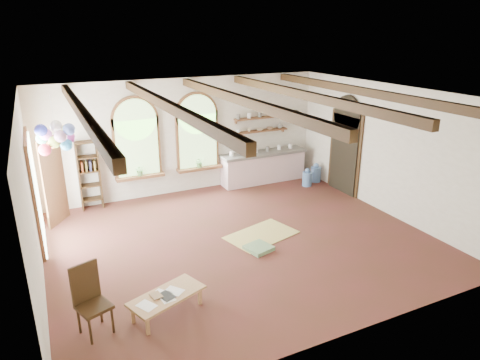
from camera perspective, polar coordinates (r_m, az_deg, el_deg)
floor at (r=9.57m, az=0.09°, el=-8.02°), size 8.00×8.00×0.00m
ceiling_beams at (r=8.59m, az=0.10°, el=10.64°), size 6.20×6.80×0.18m
window_left at (r=11.65m, az=-13.60°, el=5.08°), size 1.30×0.28×2.20m
window_right at (r=12.10m, az=-5.70°, el=6.06°), size 1.30×0.28×2.20m
left_doorway at (r=10.01m, az=-25.62°, el=-1.60°), size 0.10×1.90×2.50m
right_doorway at (r=12.37m, az=13.72°, el=3.34°), size 0.10×1.30×2.40m
kitchen_counter at (r=13.00m, az=3.12°, el=1.79°), size 2.68×0.62×0.94m
wall_shelf_lower at (r=12.87m, az=2.82°, el=6.57°), size 1.70×0.24×0.04m
wall_shelf_upper at (r=12.79m, az=2.85°, el=8.32°), size 1.70×0.24×0.04m
wall_clock at (r=13.49m, az=7.44°, el=8.55°), size 0.32×0.04×0.32m
bookshelf at (r=11.57m, az=-19.47°, el=0.61°), size 0.53×0.32×1.80m
coffee_table at (r=7.30m, az=-9.73°, el=-15.09°), size 1.35×0.97×0.35m
side_chair at (r=7.17m, az=-18.87°, el=-16.55°), size 0.57×0.57×1.13m
floor_mat at (r=9.80m, az=2.88°, el=-7.32°), size 1.76×1.34×0.02m
floor_cushion at (r=9.17m, az=2.51°, el=-9.05°), size 0.61×0.61×0.09m
water_jug_a at (r=13.25m, az=10.07°, el=0.85°), size 0.31×0.31×0.59m
water_jug_b at (r=12.86m, az=8.94°, el=0.24°), size 0.28×0.28×0.55m
balloon_cluster at (r=9.51m, az=-23.35°, el=5.31°), size 0.76×0.76×1.15m
table_book at (r=7.24m, az=-11.72°, el=-15.07°), size 0.20×0.26×0.02m
tablet at (r=7.24m, az=-9.81°, el=-15.00°), size 0.28×0.33×0.01m
potted_plant_left at (r=11.76m, az=-13.18°, el=1.28°), size 0.27×0.23×0.30m
potted_plant_right at (r=12.21m, az=-5.41°, el=2.38°), size 0.27×0.23×0.30m
shelf_cup_a at (r=12.53m, az=-0.22°, el=6.55°), size 0.12×0.10×0.10m
shelf_cup_b at (r=12.68m, az=1.22°, el=6.70°), size 0.10×0.10×0.09m
shelf_bowl_a at (r=12.84m, az=2.62°, el=6.75°), size 0.22×0.22×0.05m
shelf_bowl_b at (r=13.01m, az=3.99°, el=6.91°), size 0.20×0.20×0.06m
shelf_vase at (r=13.16m, az=5.34°, el=7.31°), size 0.18×0.18×0.19m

